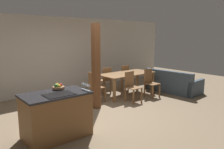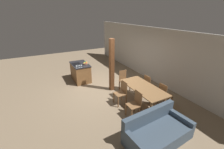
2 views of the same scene
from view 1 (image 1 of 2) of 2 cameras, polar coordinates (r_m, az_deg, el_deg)
The scene contains 16 objects.
ground_plane at distance 5.93m, azimuth -3.28°, elevation -10.00°, with size 16.00×16.00×0.00m, color #847056.
wall_back at distance 8.06m, azimuth -15.48°, elevation 4.85°, with size 11.20×0.08×2.70m.
kitchen_island at distance 4.60m, azimuth -14.33°, elevation -10.23°, with size 1.30×0.80×0.93m.
fruit_bowl at distance 4.74m, azimuth -13.85°, elevation -3.15°, with size 0.25×0.25×0.12m.
wine_glass_near at distance 4.43m, azimuth -6.07°, elevation -2.84°, with size 0.06×0.06×0.16m.
wine_glass_middle at distance 4.49m, azimuth -6.62°, elevation -2.67°, with size 0.06×0.06×0.16m.
wine_glass_far at distance 4.56m, azimuth -7.16°, elevation -2.50°, with size 0.06×0.06×0.16m.
wine_glass_end at distance 4.62m, azimuth -7.68°, elevation -2.33°, with size 0.06×0.06×0.16m.
dining_table at distance 7.55m, azimuth 3.97°, elevation -0.34°, with size 1.95×0.91×0.77m.
dining_chair_near_left at distance 6.81m, azimuth 5.22°, elevation -3.03°, with size 0.40×0.40×0.94m.
dining_chair_near_right at distance 7.44m, azimuth 10.02°, elevation -2.01°, with size 0.40×0.40×0.94m.
dining_chair_far_left at distance 7.81m, azimuth -1.83°, elevation -1.29°, with size 0.40×0.40×0.94m.
dining_chair_far_right at distance 8.37m, azimuth 2.92°, elevation -0.53°, with size 0.40×0.40×0.94m.
dining_chair_head_end at distance 6.75m, azimuth -4.40°, elevation -3.14°, with size 0.40×0.40×0.94m.
couch at distance 8.36m, azimuth 15.59°, elevation -2.53°, with size 1.07×1.95×0.81m.
timber_post at distance 6.07m, azimuth -4.20°, elevation 2.02°, with size 0.18×0.18×2.37m.
Camera 1 is at (-3.29, -4.49, 2.04)m, focal length 35.00 mm.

